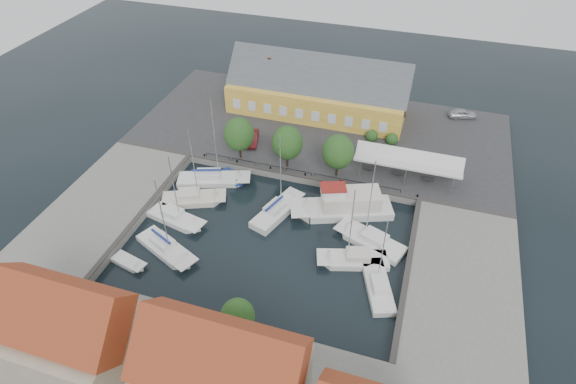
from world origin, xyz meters
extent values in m
plane|color=black|center=(0.00, 0.00, 0.00)|extent=(140.00, 140.00, 0.00)
cube|color=#2D2D30|center=(0.00, 23.00, 0.50)|extent=(56.00, 26.00, 1.00)
cube|color=slate|center=(-22.00, -2.00, 0.50)|extent=(12.00, 24.00, 1.00)
cube|color=slate|center=(22.00, -2.00, 0.50)|extent=(12.00, 24.00, 1.00)
cube|color=#383533|center=(0.00, 10.30, 1.06)|extent=(56.00, 0.60, 0.12)
cube|color=#383533|center=(-16.30, -2.00, 1.06)|extent=(0.60, 24.00, 0.12)
cube|color=#383533|center=(16.30, -2.00, 1.06)|extent=(0.60, 24.00, 0.12)
cylinder|color=black|center=(-14.00, 10.60, 1.20)|extent=(0.24, 0.24, 0.40)
cylinder|color=black|center=(-9.00, 10.60, 1.20)|extent=(0.24, 0.24, 0.40)
cylinder|color=black|center=(-4.00, 10.60, 1.20)|extent=(0.24, 0.24, 0.40)
cylinder|color=black|center=(1.00, 10.60, 1.20)|extent=(0.24, 0.24, 0.40)
cylinder|color=black|center=(6.00, 10.60, 1.20)|extent=(0.24, 0.24, 0.40)
cylinder|color=black|center=(11.00, 10.60, 1.20)|extent=(0.24, 0.24, 0.40)
cylinder|color=black|center=(16.00, 10.60, 1.20)|extent=(0.24, 0.24, 0.40)
cube|color=gold|center=(-2.00, 28.00, 3.25)|extent=(28.00, 10.00, 4.50)
cube|color=#474C51|center=(-2.00, 28.00, 6.75)|extent=(28.56, 7.60, 7.60)
cube|color=gold|center=(-12.00, 34.00, 2.75)|extent=(6.00, 6.00, 3.50)
cube|color=brown|center=(-10.00, 28.00, 8.60)|extent=(0.60, 0.60, 1.20)
cube|color=silver|center=(14.00, 14.50, 3.70)|extent=(14.00, 4.00, 0.25)
cylinder|color=silver|center=(8.00, 12.70, 2.35)|extent=(0.10, 0.10, 2.70)
cylinder|color=silver|center=(8.00, 16.30, 2.35)|extent=(0.10, 0.10, 2.70)
cylinder|color=silver|center=(14.00, 12.70, 2.35)|extent=(0.10, 0.10, 2.70)
cylinder|color=silver|center=(14.00, 16.30, 2.35)|extent=(0.10, 0.10, 2.70)
cylinder|color=silver|center=(20.00, 12.70, 2.35)|extent=(0.10, 0.10, 2.70)
cylinder|color=silver|center=(20.00, 16.30, 2.35)|extent=(0.10, 0.10, 2.70)
cylinder|color=black|center=(-9.00, 12.00, 2.05)|extent=(0.30, 0.30, 2.10)
ellipsoid|color=#1C4719|center=(-9.00, 12.00, 4.88)|extent=(4.20, 4.20, 4.83)
cylinder|color=black|center=(-2.00, 12.00, 2.05)|extent=(0.30, 0.30, 2.10)
ellipsoid|color=#1C4719|center=(-2.00, 12.00, 4.88)|extent=(4.20, 4.20, 4.83)
cylinder|color=black|center=(5.00, 12.00, 2.05)|extent=(0.30, 0.30, 2.10)
ellipsoid|color=#1C4719|center=(5.00, 12.00, 4.88)|extent=(4.20, 4.20, 4.83)
imported|color=#B6B8BE|center=(20.74, 32.99, 1.73)|extent=(4.61, 2.82, 1.47)
imported|color=#581419|center=(-8.73, 16.11, 1.74)|extent=(2.68, 4.76, 1.49)
cube|color=white|center=(-0.71, 2.60, 0.15)|extent=(4.69, 7.44, 1.50)
cube|color=white|center=(-0.43, 3.42, 0.94)|extent=(5.04, 8.73, 0.08)
cube|color=white|center=(-0.66, 2.76, 1.40)|extent=(2.57, 3.21, 0.90)
cylinder|color=silver|center=(-0.27, 3.92, 6.13)|extent=(0.12, 0.12, 10.45)
cube|color=navy|center=(-0.71, 2.60, 2.15)|extent=(1.32, 3.37, 0.22)
cube|color=white|center=(8.15, 6.31, 0.10)|extent=(11.14, 7.39, 1.80)
cube|color=white|center=(6.93, 5.84, 1.04)|extent=(13.03, 7.99, 0.08)
cube|color=silver|center=(8.15, 6.31, 2.10)|extent=(7.89, 5.67, 2.20)
cube|color=white|center=(5.96, 5.46, 3.50)|extent=(3.45, 3.04, 1.20)
cube|color=maroon|center=(5.96, 5.46, 4.15)|extent=(3.73, 3.24, 0.10)
cube|color=white|center=(12.20, 1.41, 0.05)|extent=(7.60, 5.30, 1.30)
cube|color=white|center=(11.38, 1.72, 0.74)|extent=(8.87, 5.70, 0.08)
cube|color=white|center=(12.03, 1.47, 1.20)|extent=(3.34, 2.89, 0.90)
cylinder|color=silver|center=(10.89, 1.91, 6.18)|extent=(0.12, 0.12, 10.95)
cube|color=white|center=(10.90, -1.80, 0.05)|extent=(7.08, 4.47, 1.30)
cube|color=white|center=(10.11, -2.03, 0.74)|extent=(8.31, 4.73, 0.08)
cube|color=silver|center=(10.74, -1.84, 1.20)|extent=(3.05, 2.52, 0.90)
cylinder|color=silver|center=(9.63, -2.16, 5.63)|extent=(0.12, 0.12, 9.87)
cube|color=white|center=(13.80, -5.54, 0.05)|extent=(4.40, 6.56, 1.30)
cube|color=white|center=(13.53, -4.83, 0.74)|extent=(4.74, 7.66, 0.08)
cube|color=white|center=(13.74, -5.40, 1.20)|extent=(2.40, 2.86, 0.90)
cylinder|color=silver|center=(13.37, -4.40, 4.96)|extent=(0.12, 0.12, 8.51)
cube|color=white|center=(-11.73, 6.59, 0.05)|extent=(8.54, 5.33, 1.30)
cube|color=white|center=(-10.78, 6.91, 0.74)|extent=(10.03, 5.74, 0.08)
cube|color=white|center=(-11.54, 6.65, 1.20)|extent=(3.68, 2.90, 0.90)
cylinder|color=silver|center=(-10.21, 7.10, 6.56)|extent=(0.12, 0.12, 11.72)
cube|color=navy|center=(-11.73, 6.59, 1.95)|extent=(3.88, 1.50, 0.22)
cube|color=silver|center=(-12.33, 1.99, 0.05)|extent=(7.33, 5.26, 1.30)
cube|color=silver|center=(-11.56, 2.31, 0.74)|extent=(8.53, 5.67, 0.08)
cube|color=silver|center=(-12.18, 2.06, 1.20)|extent=(3.24, 2.86, 0.90)
cylinder|color=silver|center=(-11.09, 2.51, 5.75)|extent=(0.12, 0.12, 10.09)
cube|color=white|center=(-12.66, -1.71, 0.05)|extent=(6.68, 3.84, 1.30)
cube|color=white|center=(-11.89, -1.88, 0.74)|extent=(7.89, 4.01, 0.08)
cube|color=white|center=(-12.51, -1.75, 1.20)|extent=(2.83, 2.23, 0.90)
cylinder|color=silver|center=(-11.43, -1.98, 5.36)|extent=(0.12, 0.12, 9.32)
cube|color=white|center=(-11.28, -6.57, 0.05)|extent=(7.42, 5.25, 1.30)
cube|color=white|center=(-10.49, -6.93, 0.74)|extent=(8.65, 5.71, 0.08)
cube|color=white|center=(-11.12, -6.64, 1.20)|extent=(3.27, 2.78, 0.90)
cylinder|color=silver|center=(-10.01, -7.14, 5.80)|extent=(0.12, 0.12, 10.21)
cube|color=navy|center=(-11.28, -6.57, 1.95)|extent=(3.26, 1.61, 0.22)
cube|color=white|center=(-14.12, -9.82, 0.05)|extent=(3.76, 2.40, 0.90)
cube|color=white|center=(-13.69, -9.92, 0.54)|extent=(4.43, 2.50, 0.08)
cube|color=navy|center=(-9.08, 8.28, 0.05)|extent=(4.06, 3.44, 0.80)
cube|color=navy|center=(-8.69, 8.05, 0.49)|extent=(4.65, 3.75, 0.08)
cube|color=#BEAC92|center=(-10.00, -23.00, 4.50)|extent=(11.00, 8.00, 7.00)
cube|color=#9D3521|center=(-10.00, -23.00, 9.25)|extent=(11.33, 6.50, 6.50)
cube|color=brown|center=(-12.75, -23.00, 10.90)|extent=(0.70, 0.70, 1.00)
cube|color=brown|center=(-7.80, -23.00, 10.80)|extent=(0.60, 0.60, 0.80)
cube|color=#9D3521|center=(4.00, -23.00, 9.75)|extent=(12.36, 6.50, 6.50)
cube|color=brown|center=(1.00, -23.00, 11.40)|extent=(0.70, 0.70, 1.00)
cube|color=brown|center=(6.40, -23.00, 11.30)|extent=(0.60, 0.60, 0.80)
camera|label=1|loc=(14.46, -39.56, 40.75)|focal=30.00mm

